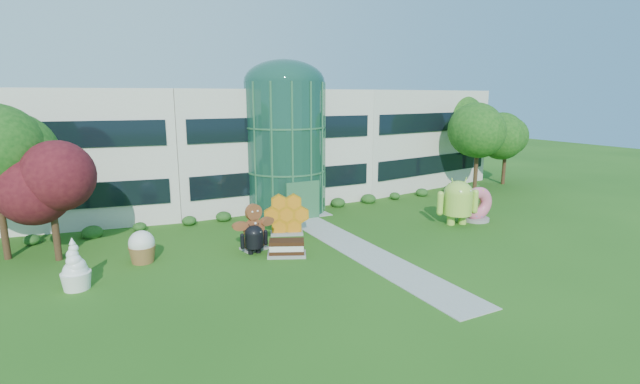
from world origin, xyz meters
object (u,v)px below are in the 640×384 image
android_green (458,199)px  gingerbread (254,226)px  donut (476,204)px  android_black (254,237)px

android_green → gingerbread: 14.44m
donut → gingerbread: size_ratio=0.84×
android_green → android_black: bearing=-168.0°
android_black → donut: (16.52, -0.61, 0.28)m
android_green → donut: (1.90, 0.11, -0.56)m
gingerbread → android_green: bearing=-15.7°
android_black → gingerbread: size_ratio=0.65×
android_green → gingerbread: android_green is taller
gingerbread → donut: bearing=-14.6°
android_green → gingerbread: (-14.36, 1.45, -0.44)m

